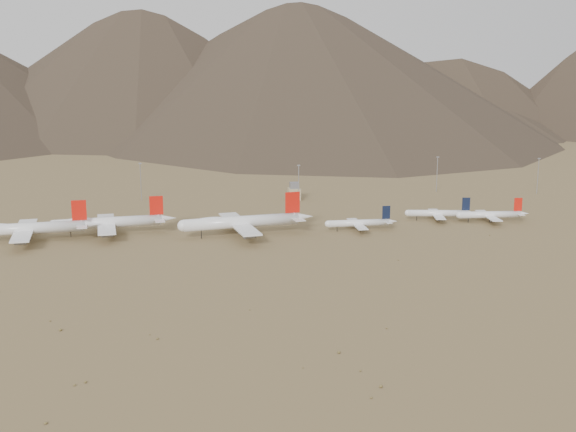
{
  "coord_description": "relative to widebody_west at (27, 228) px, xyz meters",
  "views": [
    {
      "loc": [
        -48.08,
        -359.0,
        91.5
      ],
      "look_at": [
        11.84,
        30.0,
        8.0
      ],
      "focal_mm": 45.0,
      "sensor_mm": 36.0,
      "label": 1
    }
  ],
  "objects": [
    {
      "name": "ground",
      "position": [
        126.95,
        -23.81,
        -7.19
      ],
      "size": [
        3000.0,
        3000.0,
        0.0
      ],
      "primitive_type": "plane",
      "color": "olive",
      "rests_on": "ground"
    },
    {
      "name": "mountain_ridge",
      "position": [
        126.95,
        876.19,
        142.81
      ],
      "size": [
        4400.0,
        1000.0,
        300.0
      ],
      "color": "#443329",
      "rests_on": "ground"
    },
    {
      "name": "widebody_west",
      "position": [
        0.0,
        0.0,
        0.0
      ],
      "size": [
        70.08,
        54.24,
        20.84
      ],
      "rotation": [
        0.0,
        0.0,
        0.1
      ],
      "color": "white",
      "rests_on": "ground"
    },
    {
      "name": "widebody_centre",
      "position": [
        40.78,
        9.73,
        -0.22
      ],
      "size": [
        67.94,
        52.6,
        20.21
      ],
      "rotation": [
        0.0,
        0.0,
        0.1
      ],
      "color": "white",
      "rests_on": "ground"
    },
    {
      "name": "widebody_east",
      "position": [
        112.19,
        -3.47,
        0.56
      ],
      "size": [
        75.24,
        58.63,
        22.48
      ],
      "rotation": [
        0.0,
        0.0,
        0.16
      ],
      "color": "white",
      "rests_on": "ground"
    },
    {
      "name": "narrowbody_a",
      "position": [
        178.33,
        -1.53,
        -2.75
      ],
      "size": [
        41.43,
        29.56,
        13.67
      ],
      "rotation": [
        0.0,
        0.0,
        -0.01
      ],
      "color": "white",
      "rests_on": "ground"
    },
    {
      "name": "narrowbody_b",
      "position": [
        231.36,
        16.46,
        -2.62
      ],
      "size": [
        42.2,
        30.86,
        14.05
      ],
      "rotation": [
        0.0,
        0.0,
        -0.19
      ],
      "color": "white",
      "rests_on": "ground"
    },
    {
      "name": "narrowbody_c",
      "position": [
        259.79,
        7.54,
        -2.5
      ],
      "size": [
        43.72,
        31.49,
        14.43
      ],
      "rotation": [
        0.0,
        0.0,
        -0.08
      ],
      "color": "white",
      "rests_on": "ground"
    },
    {
      "name": "control_tower",
      "position": [
        156.95,
        96.19,
        -1.87
      ],
      "size": [
        8.0,
        8.0,
        12.0
      ],
      "color": "tan",
      "rests_on": "ground"
    },
    {
      "name": "mast_west",
      "position": [
        53.64,
        109.83,
        7.02
      ],
      "size": [
        2.0,
        0.6,
        25.7
      ],
      "color": "gray",
      "rests_on": "ground"
    },
    {
      "name": "mast_centre",
      "position": [
        157.98,
        84.1,
        7.02
      ],
      "size": [
        2.0,
        0.6,
        25.7
      ],
      "color": "gray",
      "rests_on": "ground"
    },
    {
      "name": "mast_east",
      "position": [
        264.33,
        111.61,
        7.02
      ],
      "size": [
        2.0,
        0.6,
        25.7
      ],
      "color": "gray",
      "rests_on": "ground"
    },
    {
      "name": "mast_far_east",
      "position": [
        332.64,
        92.87,
        7.02
      ],
      "size": [
        2.0,
        0.6,
        25.7
      ],
      "color": "gray",
      "rests_on": "ground"
    },
    {
      "name": "desert_scrub",
      "position": [
        144.57,
        -153.79,
        -6.85
      ],
      "size": [
        381.06,
        180.59,
        0.89
      ],
      "color": "brown",
      "rests_on": "ground"
    }
  ]
}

